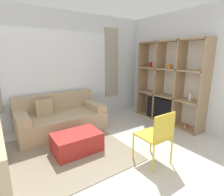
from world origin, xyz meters
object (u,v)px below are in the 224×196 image
object	(u,v)px
couch_main	(60,119)
ottoman	(77,142)
shelving_unit	(169,84)
folding_chair	(157,133)

from	to	relation	value
couch_main	ottoman	size ratio (longest dim) A/B	2.25
couch_main	shelving_unit	bearing A→B (deg)	-21.59
ottoman	folding_chair	bearing A→B (deg)	-49.90
shelving_unit	ottoman	size ratio (longest dim) A/B	2.48
shelving_unit	ottoman	xyz separation A→B (m)	(-2.54, -0.07, -0.80)
ottoman	folding_chair	size ratio (longest dim) A/B	0.94
shelving_unit	couch_main	distance (m)	2.75
couch_main	ottoman	distance (m)	1.05
folding_chair	ottoman	bearing A→B (deg)	-49.90
couch_main	ottoman	world-z (taller)	couch_main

